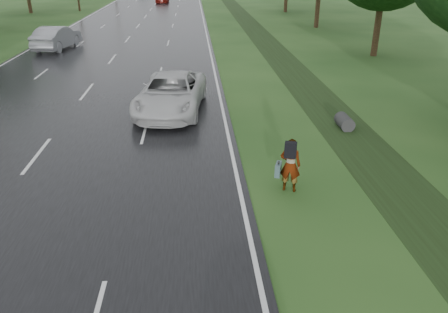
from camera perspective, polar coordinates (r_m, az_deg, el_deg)
name	(u,v)px	position (r m, az deg, el deg)	size (l,w,h in m)	color
road	(143,20)	(51.85, -10.54, 17.13)	(14.00, 180.00, 0.04)	black
edge_stripe_east	(203,19)	(51.57, -2.72, 17.48)	(0.12, 180.00, 0.01)	silver
edge_stripe_west	(81,20)	(52.99, -18.12, 16.56)	(0.12, 180.00, 0.01)	silver
center_line	(143,20)	(51.85, -10.54, 17.16)	(0.12, 180.00, 0.01)	silver
drainage_ditch	(296,75)	(26.35, 9.43, 10.47)	(2.20, 120.00, 0.56)	black
pedestrian	(290,164)	(12.70, 8.56, -1.02)	(0.79, 0.81, 1.63)	#A5998C
white_pickup	(171,93)	(19.52, -6.94, 8.19)	(2.67, 5.80, 1.61)	#B9B9B9
silver_sedan	(57,37)	(36.02, -21.01, 14.31)	(1.79, 5.12, 1.69)	gray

